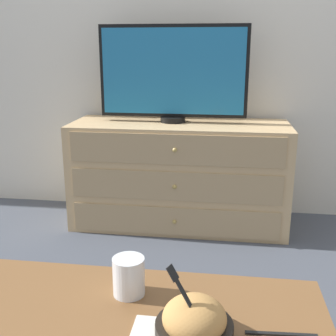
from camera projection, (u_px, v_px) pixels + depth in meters
name	position (u px, v px, depth m)	size (l,w,h in m)	color
ground_plane	(191.00, 208.00, 2.87)	(12.00, 12.00, 0.00)	#474C56
wall_back	(195.00, 4.00, 2.53)	(12.00, 0.05, 2.60)	silver
dresser	(179.00, 174.00, 2.54)	(1.27, 0.48, 0.63)	tan
tv	(173.00, 73.00, 2.41)	(0.86, 0.15, 0.55)	black
coffee_table	(132.00, 334.00, 1.09)	(1.00, 0.46, 0.40)	brown
takeout_bowl	(194.00, 322.00, 0.98)	(0.18, 0.18, 0.18)	black
drink_cup	(129.00, 278.00, 1.15)	(0.09, 0.09, 0.11)	white
knife	(281.00, 334.00, 0.99)	(0.17, 0.02, 0.01)	black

